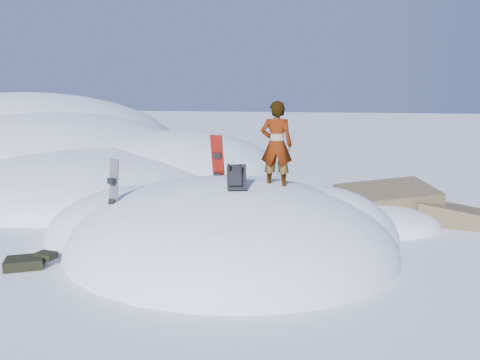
% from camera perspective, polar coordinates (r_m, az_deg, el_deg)
% --- Properties ---
extents(ground, '(120.00, 120.00, 0.00)m').
position_cam_1_polar(ground, '(10.05, -1.32, -8.37)').
color(ground, white).
rests_on(ground, ground).
extents(snow_mound, '(8.00, 6.00, 3.00)m').
position_cam_1_polar(snow_mound, '(10.31, -1.99, -7.88)').
color(snow_mound, white).
rests_on(snow_mound, ground).
extents(snow_ridge, '(21.50, 18.50, 6.40)m').
position_cam_1_polar(snow_ridge, '(23.02, -22.25, 1.87)').
color(snow_ridge, white).
rests_on(snow_ridge, ground).
extents(rock_outcrop, '(4.68, 4.41, 1.68)m').
position_cam_1_polar(rock_outcrop, '(12.86, 18.05, -4.51)').
color(rock_outcrop, brown).
rests_on(rock_outcrop, ground).
extents(snowboard_red, '(0.34, 0.31, 1.53)m').
position_cam_1_polar(snowboard_red, '(10.53, -2.67, 1.52)').
color(snowboard_red, red).
rests_on(snowboard_red, snow_mound).
extents(snowboard_dark, '(0.31, 0.28, 1.44)m').
position_cam_1_polar(snowboard_dark, '(9.77, -15.20, -1.64)').
color(snowboard_dark, black).
rests_on(snowboard_dark, snow_mound).
extents(backpack, '(0.45, 0.53, 0.59)m').
position_cam_1_polar(backpack, '(8.93, -0.46, 0.22)').
color(backpack, black).
rests_on(backpack, snow_mound).
extents(gear_pile, '(0.93, 0.74, 0.24)m').
position_cam_1_polar(gear_pile, '(9.87, -24.41, -9.03)').
color(gear_pile, black).
rests_on(gear_pile, ground).
extents(person, '(0.65, 0.43, 1.75)m').
position_cam_1_polar(person, '(9.43, 4.47, 4.29)').
color(person, slate).
rests_on(person, snow_mound).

